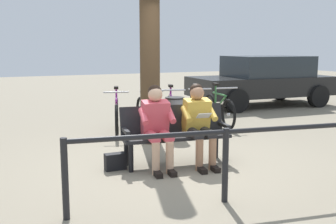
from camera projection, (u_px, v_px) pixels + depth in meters
The scene contains 14 objects.
ground_plane at pixel (179, 164), 6.06m from camera, with size 40.00×40.00×0.00m, color gray.
bench at pixel (175, 130), 6.06m from camera, with size 1.65×0.67×0.87m.
person_reading at pixel (199, 121), 5.97m from camera, with size 0.52×0.80×1.20m.
person_companion at pixel (157, 123), 5.79m from camera, with size 0.52×0.80×1.20m.
handbag at pixel (115, 162), 5.78m from camera, with size 0.30×0.14×0.24m, color black.
tree_trunk at pixel (150, 33), 7.16m from camera, with size 0.36×0.36×3.97m, color #4C3823.
litter_bin at pixel (175, 118), 7.78m from camera, with size 0.36×0.36×0.79m.
bicycle_green at pixel (219, 110), 9.00m from camera, with size 0.48×1.67×0.94m.
bicycle_black at pixel (196, 111), 8.84m from camera, with size 0.64×1.62×0.94m.
bicycle_blue at pixel (171, 112), 8.62m from camera, with size 0.65×1.61×0.94m.
bicycle_red at pixel (147, 114), 8.40m from camera, with size 0.48×1.68×0.94m.
bicycle_silver at pixel (117, 115), 8.24m from camera, with size 0.63×1.63×0.94m.
railing_fence at pixel (226, 150), 4.51m from camera, with size 3.53×0.55×0.85m.
parked_car at pixel (263, 80), 12.04m from camera, with size 4.26×2.14×1.47m.
Camera 1 is at (2.51, 5.30, 1.74)m, focal length 43.38 mm.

